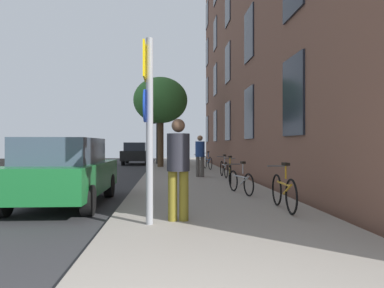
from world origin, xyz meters
TOP-DOWN VIEW (x-y plane):
  - ground_plane at (-2.40, 15.00)m, footprint 41.80×41.80m
  - road_asphalt at (-4.50, 15.00)m, footprint 7.00×38.00m
  - sidewalk at (1.10, 15.00)m, footprint 4.20×38.00m
  - sign_post at (-0.27, 3.88)m, footprint 0.16×0.60m
  - traffic_light at (-0.77, 22.71)m, footprint 0.43×0.24m
  - tree_near at (-0.35, 19.24)m, footprint 3.31×3.31m
  - bicycle_0 at (2.47, 4.99)m, footprint 0.42×1.71m
  - bicycle_1 at (2.09, 7.39)m, footprint 0.50×1.62m
  - bicycle_2 at (2.22, 9.79)m, footprint 0.43×1.69m
  - bicycle_3 at (2.41, 12.19)m, footprint 0.42×1.62m
  - bicycle_4 at (1.54, 14.59)m, footprint 0.42×1.63m
  - bicycle_5 at (2.29, 16.99)m, footprint 0.44×1.73m
  - pedestrian_0 at (0.25, 4.12)m, footprint 0.57×0.57m
  - pedestrian_1 at (1.43, 12.40)m, footprint 0.54×0.54m
  - pedestrian_2 at (0.89, 19.65)m, footprint 0.46×0.46m
  - car_0 at (-2.41, 6.43)m, footprint 1.92×4.06m
  - car_1 at (-2.23, 23.91)m, footprint 1.96×4.03m

SIDE VIEW (x-z plane):
  - ground_plane at x=-2.40m, z-range 0.00..0.00m
  - road_asphalt at x=-4.50m, z-range 0.00..0.01m
  - sidewalk at x=1.10m, z-range 0.00..0.12m
  - bicycle_1 at x=2.09m, z-range 0.02..0.92m
  - bicycle_3 at x=2.41m, z-range 0.02..0.97m
  - bicycle_4 at x=1.54m, z-range 0.01..0.98m
  - bicycle_2 at x=2.22m, z-range 0.01..0.99m
  - bicycle_0 at x=2.47m, z-range 0.01..1.00m
  - bicycle_5 at x=2.29m, z-range 0.01..1.00m
  - car_1 at x=-2.23m, z-range 0.03..1.65m
  - car_0 at x=-2.41m, z-range 0.03..1.65m
  - pedestrian_2 at x=0.89m, z-range 0.24..1.97m
  - pedestrian_1 at x=1.43m, z-range 0.24..1.99m
  - pedestrian_0 at x=0.25m, z-range 0.25..2.06m
  - sign_post at x=-0.27m, z-range 0.38..3.54m
  - traffic_light at x=-0.77m, z-range 0.80..4.51m
  - tree_near at x=-0.35m, z-range 1.42..6.91m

